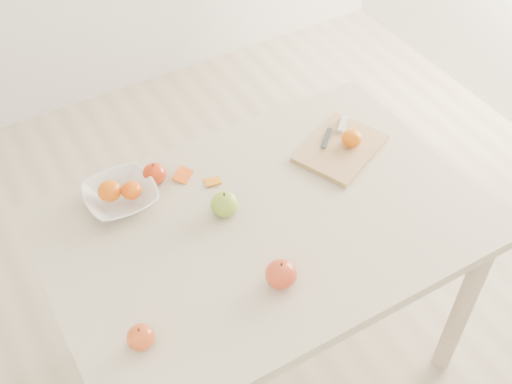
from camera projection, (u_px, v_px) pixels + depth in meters
ground at (263, 357)px, 2.32m from camera, size 3.50×3.50×0.00m
table at (265, 243)px, 1.85m from camera, size 1.20×0.80×0.75m
cutting_board at (341, 148)px, 1.97m from camera, size 0.32×0.29×0.02m
board_tangerine at (352, 138)px, 1.95m from camera, size 0.06×0.06×0.05m
fruit_bowl at (121, 196)px, 1.81m from camera, size 0.20×0.20×0.05m
bowl_tangerine_near at (110, 191)px, 1.79m from camera, size 0.07×0.07×0.06m
bowl_tangerine_far at (132, 190)px, 1.79m from camera, size 0.06×0.06×0.05m
orange_peel_a at (183, 176)px, 1.90m from camera, size 0.07×0.07×0.01m
orange_peel_b at (213, 182)px, 1.88m from camera, size 0.05×0.04×0.01m
paring_knife at (340, 127)px, 2.02m from camera, size 0.15×0.10×0.01m
apple_green at (225, 204)px, 1.77m from camera, size 0.08×0.08×0.07m
apple_red_e at (281, 274)px, 1.61m from camera, size 0.08×0.08×0.07m
apple_red_d at (141, 337)px, 1.49m from camera, size 0.07×0.07×0.06m
apple_red_a at (154, 174)px, 1.86m from camera, size 0.07×0.07×0.06m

